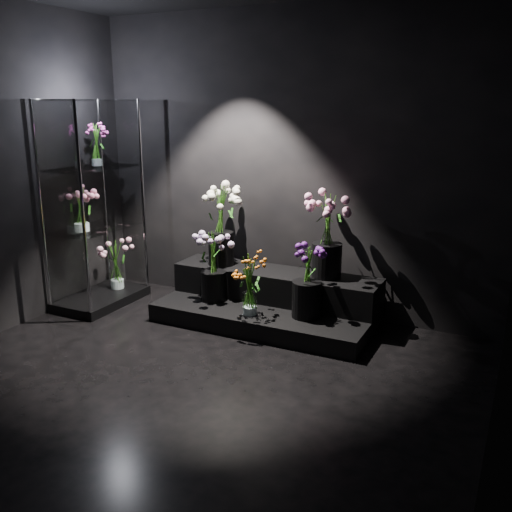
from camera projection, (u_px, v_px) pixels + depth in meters
The scene contains 13 objects.
floor at pixel (172, 396), 3.94m from camera, with size 4.00×4.00×0.00m, color black.
wall_back at pixel (288, 164), 5.30m from camera, with size 4.00×4.00×0.00m, color black.
wall_right at pixel (510, 225), 2.72m from camera, with size 4.00×4.00×0.00m, color black.
display_riser at pixel (270, 301), 5.28m from camera, with size 1.97×0.88×0.44m.
display_case at pixel (95, 206), 5.49m from camera, with size 0.54×0.90×1.99m.
bouquet_orange_bells at pixel (250, 284), 4.91m from camera, with size 0.30×0.30×0.55m.
bouquet_lilac at pixel (213, 262), 5.26m from camera, with size 0.44×0.44×0.65m.
bouquet_purple at pixel (307, 279), 4.85m from camera, with size 0.40×0.40×0.63m.
bouquet_cream_roses at pixel (221, 219), 5.40m from camera, with size 0.44×0.44×0.75m.
bouquet_pink_roses at pixel (328, 231), 5.03m from camera, with size 0.44×0.44×0.75m.
bouquet_case_pink at pixel (80, 208), 5.35m from camera, with size 0.37×0.37×0.42m.
bouquet_case_magenta at pixel (96, 144), 5.47m from camera, with size 0.23×0.23×0.40m.
bouquet_case_base_pink at pixel (116, 263), 5.85m from camera, with size 0.42×0.42×0.51m.
Camera 1 is at (2.08, -2.92, 1.97)m, focal length 40.00 mm.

